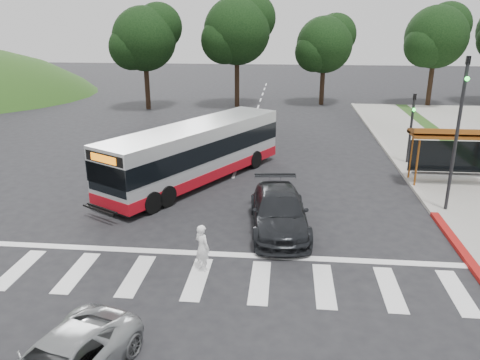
# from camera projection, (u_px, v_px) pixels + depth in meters

# --- Properties ---
(ground) EXTENTS (140.00, 140.00, 0.00)m
(ground) POSITION_uv_depth(u_px,v_px,m) (219.00, 216.00, 19.61)
(ground) COLOR black
(ground) RESTS_ON ground
(sidewalk_east) EXTENTS (4.00, 40.00, 0.12)m
(sidewalk_east) POSITION_uv_depth(u_px,v_px,m) (435.00, 166.00, 26.08)
(sidewalk_east) COLOR gray
(sidewalk_east) RESTS_ON ground
(curb_east) EXTENTS (0.30, 40.00, 0.15)m
(curb_east) POSITION_uv_depth(u_px,v_px,m) (398.00, 165.00, 26.26)
(curb_east) COLOR #9E9991
(curb_east) RESTS_ON ground
(curb_east_red) EXTENTS (0.32, 6.00, 0.15)m
(curb_east_red) POSITION_uv_depth(u_px,v_px,m) (458.00, 246.00, 16.86)
(curb_east_red) COLOR maroon
(curb_east_red) RESTS_ON ground
(crosswalk_ladder) EXTENTS (18.00, 2.60, 0.01)m
(crosswalk_ladder) POSITION_uv_depth(u_px,v_px,m) (197.00, 279.00, 14.90)
(crosswalk_ladder) COLOR silver
(crosswalk_ladder) RESTS_ON ground
(bus_shelter) EXTENTS (4.20, 1.60, 2.86)m
(bus_shelter) POSITION_uv_depth(u_px,v_px,m) (454.00, 139.00, 22.63)
(bus_shelter) COLOR brown
(bus_shelter) RESTS_ON sidewalk_east
(traffic_signal_ne_tall) EXTENTS (0.18, 0.37, 6.50)m
(traffic_signal_ne_tall) POSITION_uv_depth(u_px,v_px,m) (459.00, 123.00, 18.85)
(traffic_signal_ne_tall) COLOR black
(traffic_signal_ne_tall) RESTS_ON ground
(traffic_signal_ne_short) EXTENTS (0.18, 0.37, 4.00)m
(traffic_signal_ne_short) POSITION_uv_depth(u_px,v_px,m) (412.00, 121.00, 25.89)
(traffic_signal_ne_short) COLOR black
(traffic_signal_ne_short) RESTS_ON ground
(tree_ne_a) EXTENTS (6.16, 5.74, 9.30)m
(tree_ne_a) POSITION_uv_depth(u_px,v_px,m) (437.00, 36.00, 42.41)
(tree_ne_a) COLOR black
(tree_ne_a) RESTS_ON parking_lot
(tree_north_a) EXTENTS (6.60, 6.15, 10.17)m
(tree_north_a) POSITION_uv_depth(u_px,v_px,m) (238.00, 30.00, 42.05)
(tree_north_a) COLOR black
(tree_north_a) RESTS_ON ground
(tree_north_b) EXTENTS (5.72, 5.33, 8.43)m
(tree_north_b) POSITION_uv_depth(u_px,v_px,m) (325.00, 44.00, 43.59)
(tree_north_b) COLOR black
(tree_north_b) RESTS_ON ground
(tree_north_c) EXTENTS (6.16, 5.74, 9.30)m
(tree_north_c) POSITION_uv_depth(u_px,v_px,m) (145.00, 38.00, 41.12)
(tree_north_c) COLOR black
(tree_north_c) RESTS_ON ground
(transit_bus) EXTENTS (7.69, 10.98, 2.91)m
(transit_bus) POSITION_uv_depth(u_px,v_px,m) (196.00, 154.00, 23.40)
(transit_bus) COLOR silver
(transit_bus) RESTS_ON ground
(pedestrian) EXTENTS (0.70, 0.67, 1.61)m
(pedestrian) POSITION_uv_depth(u_px,v_px,m) (202.00, 248.00, 15.18)
(pedestrian) COLOR white
(pedestrian) RESTS_ON ground
(dark_sedan) EXTENTS (2.63, 5.43, 1.52)m
(dark_sedan) POSITION_uv_depth(u_px,v_px,m) (279.00, 211.00, 18.17)
(dark_sedan) COLOR black
(dark_sedan) RESTS_ON ground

